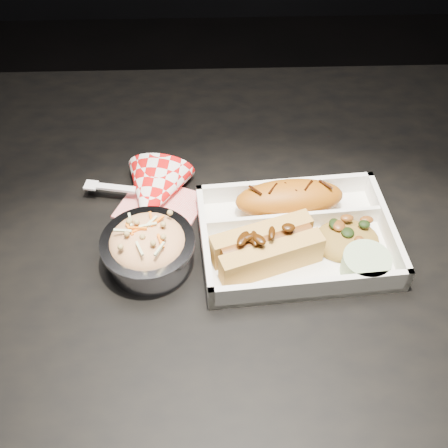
{
  "coord_description": "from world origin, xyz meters",
  "views": [
    {
      "loc": [
        -0.06,
        -0.5,
        1.33
      ],
      "look_at": [
        -0.05,
        -0.04,
        0.81
      ],
      "focal_mm": 45.0,
      "sensor_mm": 36.0,
      "label": 1
    }
  ],
  "objects_px": {
    "dining_table": "(254,271)",
    "food_tray": "(296,239)",
    "fried_pastry": "(289,198)",
    "napkin_fork": "(153,194)",
    "foil_coleslaw_cup": "(148,247)",
    "hotdog": "(267,246)"
  },
  "relations": [
    {
      "from": "dining_table",
      "to": "hotdog",
      "type": "bearing_deg",
      "value": -82.88
    },
    {
      "from": "food_tray",
      "to": "hotdog",
      "type": "xyz_separation_m",
      "value": [
        -0.04,
        -0.03,
        0.02
      ]
    },
    {
      "from": "hotdog",
      "to": "napkin_fork",
      "type": "distance_m",
      "value": 0.19
    },
    {
      "from": "napkin_fork",
      "to": "food_tray",
      "type": "bearing_deg",
      "value": -12.98
    },
    {
      "from": "dining_table",
      "to": "foil_coleslaw_cup",
      "type": "relative_size",
      "value": 10.11
    },
    {
      "from": "napkin_fork",
      "to": "dining_table",
      "type": "bearing_deg",
      "value": -12.27
    },
    {
      "from": "dining_table",
      "to": "fried_pastry",
      "type": "distance_m",
      "value": 0.13
    },
    {
      "from": "dining_table",
      "to": "napkin_fork",
      "type": "relative_size",
      "value": 6.76
    },
    {
      "from": "dining_table",
      "to": "napkin_fork",
      "type": "xyz_separation_m",
      "value": [
        -0.14,
        0.06,
        0.11
      ]
    },
    {
      "from": "dining_table",
      "to": "food_tray",
      "type": "xyz_separation_m",
      "value": [
        0.05,
        -0.02,
        0.1
      ]
    },
    {
      "from": "fried_pastry",
      "to": "dining_table",
      "type": "bearing_deg",
      "value": -145.04
    },
    {
      "from": "foil_coleslaw_cup",
      "to": "napkin_fork",
      "type": "xyz_separation_m",
      "value": [
        -0.0,
        0.11,
        -0.02
      ]
    },
    {
      "from": "hotdog",
      "to": "foil_coleslaw_cup",
      "type": "bearing_deg",
      "value": 159.78
    },
    {
      "from": "food_tray",
      "to": "foil_coleslaw_cup",
      "type": "bearing_deg",
      "value": -176.7
    },
    {
      "from": "fried_pastry",
      "to": "foil_coleslaw_cup",
      "type": "bearing_deg",
      "value": -156.44
    },
    {
      "from": "food_tray",
      "to": "dining_table",
      "type": "bearing_deg",
      "value": 149.87
    },
    {
      "from": "food_tray",
      "to": "napkin_fork",
      "type": "xyz_separation_m",
      "value": [
        -0.19,
        0.08,
        0.01
      ]
    },
    {
      "from": "fried_pastry",
      "to": "food_tray",
      "type": "bearing_deg",
      "value": -85.37
    },
    {
      "from": "food_tray",
      "to": "napkin_fork",
      "type": "relative_size",
      "value": 1.49
    },
    {
      "from": "fried_pastry",
      "to": "napkin_fork",
      "type": "distance_m",
      "value": 0.19
    },
    {
      "from": "hotdog",
      "to": "napkin_fork",
      "type": "bearing_deg",
      "value": 123.95
    },
    {
      "from": "hotdog",
      "to": "fried_pastry",
      "type": "bearing_deg",
      "value": 47.04
    }
  ]
}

